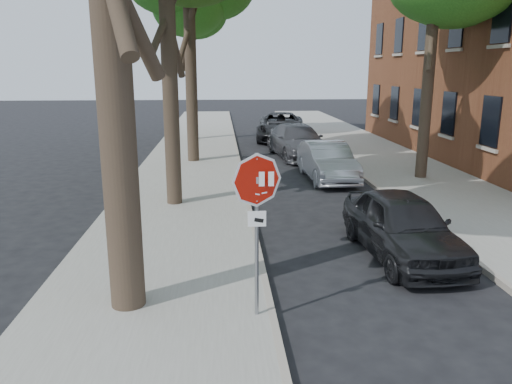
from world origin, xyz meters
TOP-DOWN VIEW (x-y plane):
  - ground at (0.00, 0.00)m, footprint 120.00×120.00m
  - sidewalk_left at (-2.50, 12.00)m, footprint 4.00×55.00m
  - sidewalk_right at (6.00, 12.00)m, footprint 4.00×55.00m
  - curb_left at (-0.45, 12.00)m, footprint 0.12×55.00m
  - curb_right at (3.95, 12.00)m, footprint 0.12×55.00m
  - stop_sign at (-0.70, -0.03)m, footprint 0.76×0.34m
  - tree_far at (-2.72, 21.11)m, footprint 5.29×4.91m
  - car_a at (2.60, 2.62)m, footprint 1.88×4.16m
  - car_b at (2.60, 10.26)m, footprint 1.61×4.20m
  - car_c at (2.27, 15.16)m, footprint 2.66×5.28m
  - car_d at (2.19, 20.77)m, footprint 3.26×5.84m

SIDE VIEW (x-z plane):
  - ground at x=0.00m, z-range 0.00..0.00m
  - sidewalk_left at x=-2.50m, z-range 0.00..0.12m
  - sidewalk_right at x=6.00m, z-range 0.00..0.12m
  - curb_left at x=-0.45m, z-range 0.00..0.13m
  - curb_right at x=3.95m, z-range 0.00..0.13m
  - car_b at x=2.60m, z-range 0.00..1.37m
  - car_a at x=2.60m, z-range 0.00..1.39m
  - car_c at x=2.27m, z-range 0.00..1.47m
  - car_d at x=2.19m, z-range 0.00..1.54m
  - stop_sign at x=-0.70m, z-range 0.64..3.25m
  - tree_far at x=-2.72m, z-range 2.55..11.88m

